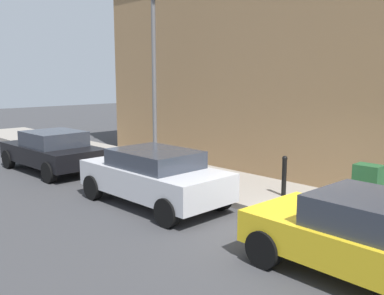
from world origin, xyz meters
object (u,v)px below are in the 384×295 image
Objects in this scene: car_silver at (154,175)px; bollard_far_kerb at (200,169)px; lamppost at (154,72)px; bollard_near_cabinet at (284,174)px; utility_cabinet at (367,193)px; car_black at (52,150)px.

bollard_far_kerb is (1.45, -0.14, -0.04)m from car_silver.
car_silver is at bearing -129.20° from lamppost.
car_silver reaches higher than bollard_near_cabinet.
utility_cabinet is 4.23m from bollard_far_kerb.
bollard_near_cabinet is 5.66m from lamppost.
lamppost is (0.97, 3.11, 2.60)m from bollard_far_kerb.
lamppost reaches higher than car_black.
lamppost is (2.42, 2.97, 2.56)m from car_silver.
lamppost reaches higher than car_silver.
bollard_far_kerb is (-1.01, 4.10, 0.02)m from utility_cabinet.
car_black is 3.96× the size of bollard_far_kerb.
bollard_near_cabinet is (2.57, -2.06, -0.04)m from car_silver.
bollard_near_cabinet and bollard_far_kerb have the same top height.
utility_cabinet is 2.18m from bollard_near_cabinet.
lamppost is (2.49, -2.40, 2.59)m from car_black.
car_black is 0.72× the size of lamppost.
car_silver is 4.91m from utility_cabinet.
bollard_far_kerb is 0.18× the size of lamppost.
car_silver is at bearing 120.17° from utility_cabinet.
bollard_far_kerb is at bearing -107.29° from lamppost.
car_silver is 3.88× the size of bollard_far_kerb.
car_silver is 4.61m from lamppost.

